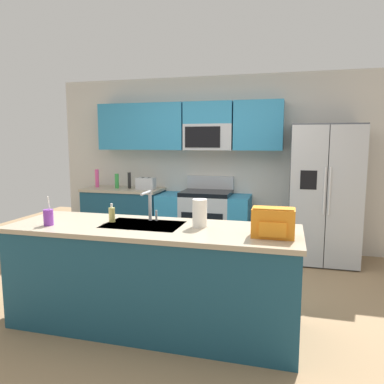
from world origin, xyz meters
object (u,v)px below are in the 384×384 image
at_px(bottle_green, 117,181).
at_px(range_oven, 204,221).
at_px(pepper_mill, 129,180).
at_px(backpack, 273,222).
at_px(bottle_pink, 97,178).
at_px(sink_faucet, 149,203).
at_px(drink_cup_purple, 48,217).
at_px(paper_towel_roll, 200,213).
at_px(refrigerator, 324,194).
at_px(soap_dispenser, 112,214).
at_px(toaster, 146,184).

bearing_deg(bottle_green, range_oven, 1.24).
relative_size(pepper_mill, backpack, 0.78).
distance_m(range_oven, bottle_pink, 1.87).
bearing_deg(bottle_pink, sink_faucet, -51.15).
xyz_separation_m(bottle_pink, drink_cup_purple, (0.96, -2.56, -0.07)).
xyz_separation_m(bottle_pink, paper_towel_roll, (2.25, -2.28, -0.02)).
relative_size(refrigerator, drink_cup_purple, 7.15).
xyz_separation_m(sink_faucet, soap_dispenser, (-0.32, -0.12, -0.10)).
bearing_deg(bottle_green, paper_towel_roll, -49.90).
relative_size(refrigerator, sink_faucet, 6.56).
height_order(bottle_green, drink_cup_purple, drink_cup_purple).
bearing_deg(pepper_mill, bottle_pink, 176.70).
bearing_deg(soap_dispenser, paper_towel_roll, 0.63).
relative_size(range_oven, drink_cup_purple, 5.25).
bearing_deg(refrigerator, backpack, -103.71).
bearing_deg(soap_dispenser, range_oven, 81.42).
height_order(toaster, paper_towel_roll, paper_towel_roll).
distance_m(bottle_pink, sink_faucet, 2.79).
bearing_deg(drink_cup_purple, bottle_green, 103.14).
relative_size(bottle_green, sink_faucet, 0.80).
bearing_deg(bottle_green, toaster, -2.60).
relative_size(drink_cup_purple, paper_towel_roll, 1.08).
bearing_deg(sink_faucet, backpack, -14.22).
bearing_deg(pepper_mill, bottle_green, -172.11).
relative_size(soap_dispenser, paper_towel_roll, 0.71).
height_order(refrigerator, drink_cup_purple, refrigerator).
xyz_separation_m(refrigerator, toaster, (-2.57, 0.02, 0.07)).
bearing_deg(toaster, refrigerator, -0.43).
distance_m(refrigerator, bottle_pink, 3.44).
bearing_deg(soap_dispenser, drink_cup_purple, -150.51).
bearing_deg(sink_faucet, soap_dispenser, -159.87).
relative_size(pepper_mill, soap_dispenser, 1.47).
bearing_deg(sink_faucet, paper_towel_roll, -12.29).
xyz_separation_m(refrigerator, pepper_mill, (-2.86, 0.07, 0.10)).
distance_m(pepper_mill, sink_faucet, 2.44).
distance_m(toaster, sink_faucet, 2.27).
bearing_deg(toaster, bottle_green, 177.40).
bearing_deg(backpack, refrigerator, 76.29).
height_order(paper_towel_roll, backpack, paper_towel_roll).
bearing_deg(paper_towel_roll, drink_cup_purple, -167.96).
bearing_deg(bottle_pink, toaster, -5.45).
relative_size(bottle_pink, sink_faucet, 1.01).
bearing_deg(bottle_pink, refrigerator, -1.71).
relative_size(toaster, pepper_mill, 1.12).
relative_size(range_oven, pepper_mill, 5.45).
distance_m(refrigerator, sink_faucet, 2.68).
xyz_separation_m(refrigerator, paper_towel_roll, (-1.19, -2.18, 0.09)).
bearing_deg(sink_faucet, toaster, 112.81).
height_order(pepper_mill, paper_towel_roll, pepper_mill).
xyz_separation_m(drink_cup_purple, paper_towel_roll, (1.29, 0.27, 0.05)).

